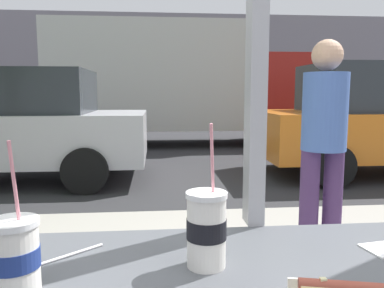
% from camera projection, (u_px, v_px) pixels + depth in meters
% --- Properties ---
extents(ground_plane, '(60.00, 60.00, 0.00)m').
position_uv_depth(ground_plane, '(169.00, 152.00, 9.16)').
color(ground_plane, '#2D2D30').
extents(sidewalk_strip, '(16.00, 2.80, 0.12)m').
position_uv_depth(sidewalk_strip, '(199.00, 276.00, 2.83)').
color(sidewalk_strip, '#9E998E').
rests_on(sidewalk_strip, ground).
extents(building_facade_far, '(28.00, 1.20, 5.82)m').
position_uv_depth(building_facade_far, '(160.00, 66.00, 22.88)').
color(building_facade_far, gray).
rests_on(building_facade_far, ground).
extents(soda_cup_left, '(0.10, 0.10, 0.33)m').
position_uv_depth(soda_cup_left, '(206.00, 228.00, 0.89)').
color(soda_cup_left, white).
rests_on(soda_cup_left, window_counter).
extents(soda_cup_right, '(0.10, 0.10, 0.31)m').
position_uv_depth(soda_cup_right, '(14.00, 256.00, 0.77)').
color(soda_cup_right, white).
rests_on(soda_cup_right, window_counter).
extents(loose_straw, '(0.15, 0.13, 0.01)m').
position_uv_depth(loose_straw, '(68.00, 255.00, 0.96)').
color(loose_straw, white).
rests_on(loose_straw, window_counter).
extents(parked_car_silver, '(4.20, 2.01, 1.73)m').
position_uv_depth(parked_car_silver, '(11.00, 125.00, 6.04)').
color(parked_car_silver, '#BCBCC1').
rests_on(parked_car_silver, ground).
extents(parked_car_orange, '(4.22, 2.03, 1.84)m').
position_uv_depth(parked_car_orange, '(382.00, 120.00, 6.58)').
color(parked_car_orange, orange).
rests_on(parked_car_orange, ground).
extents(box_truck, '(6.60, 2.44, 3.10)m').
position_uv_depth(box_truck, '(174.00, 81.00, 10.27)').
color(box_truck, beige).
rests_on(box_truck, ground).
extents(pedestrian, '(0.32, 0.32, 1.63)m').
position_uv_depth(pedestrian, '(324.00, 137.00, 2.84)').
color(pedestrian, '#462D59').
rests_on(pedestrian, sidewalk_strip).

